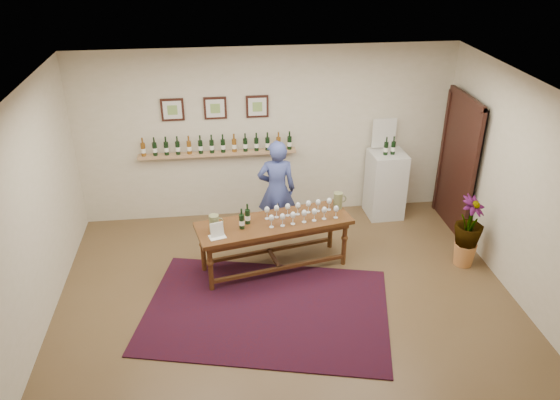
{
  "coord_description": "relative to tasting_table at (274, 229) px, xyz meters",
  "views": [
    {
      "loc": [
        -0.8,
        -5.68,
        4.52
      ],
      "look_at": [
        0.0,
        0.8,
        1.1
      ],
      "focal_mm": 35.0,
      "sensor_mm": 36.0,
      "label": 1
    }
  ],
  "objects": [
    {
      "name": "pedestal_bottles",
      "position": [
        2.0,
        1.3,
        0.64
      ],
      "size": [
        0.33,
        0.1,
        0.33
      ],
      "primitive_type": null,
      "rotation": [
        0.0,
        0.0,
        0.04
      ],
      "color": "black",
      "rests_on": "display_pedestal"
    },
    {
      "name": "pitcher_left",
      "position": [
        -0.82,
        -0.16,
        0.24
      ],
      "size": [
        0.2,
        0.2,
        0.24
      ],
      "primitive_type": null,
      "rotation": [
        0.0,
        0.0,
        0.34
      ],
      "color": "olive",
      "rests_on": "tasting_table"
    },
    {
      "name": "room_shell",
      "position": [
        2.19,
        1.04,
        0.47
      ],
      "size": [
        6.0,
        6.0,
        6.0
      ],
      "color": "beige",
      "rests_on": "ground"
    },
    {
      "name": "ground",
      "position": [
        0.08,
        -0.82,
        -0.65
      ],
      "size": [
        6.0,
        6.0,
        0.0
      ],
      "primitive_type": "plane",
      "color": "brown",
      "rests_on": "ground"
    },
    {
      "name": "rug",
      "position": [
        -0.21,
        -0.96,
        -0.64
      ],
      "size": [
        3.48,
        2.72,
        0.02
      ],
      "primitive_type": "cube",
      "rotation": [
        0.0,
        0.0,
        -0.24
      ],
      "color": "#410B10",
      "rests_on": "ground"
    },
    {
      "name": "tasting_table",
      "position": [
        0.0,
        0.0,
        0.0
      ],
      "size": [
        2.24,
        1.11,
        0.76
      ],
      "rotation": [
        0.0,
        0.0,
        0.21
      ],
      "color": "#422410",
      "rests_on": "ground"
    },
    {
      "name": "menu_card",
      "position": [
        -0.79,
        -0.29,
        0.21
      ],
      "size": [
        0.25,
        0.21,
        0.2
      ],
      "primitive_type": "cube",
      "rotation": [
        0.0,
        0.0,
        0.27
      ],
      "color": "silver",
      "rests_on": "tasting_table"
    },
    {
      "name": "table_bottles",
      "position": [
        -0.41,
        -0.07,
        0.27
      ],
      "size": [
        0.34,
        0.27,
        0.32
      ],
      "primitive_type": null,
      "rotation": [
        0.0,
        0.0,
        0.38
      ],
      "color": "black",
      "rests_on": "tasting_table"
    },
    {
      "name": "person",
      "position": [
        0.14,
        0.88,
        0.16
      ],
      "size": [
        0.59,
        0.4,
        1.6
      ],
      "primitive_type": "imported",
      "rotation": [
        0.0,
        0.0,
        3.12
      ],
      "color": "#3B478B",
      "rests_on": "ground"
    },
    {
      "name": "info_sign",
      "position": [
        1.97,
        1.55,
        0.74
      ],
      "size": [
        0.39,
        0.03,
        0.54
      ],
      "primitive_type": "cube",
      "rotation": [
        0.0,
        0.0,
        0.04
      ],
      "color": "silver",
      "rests_on": "display_pedestal"
    },
    {
      "name": "pitcher_right",
      "position": [
        0.95,
        0.28,
        0.23
      ],
      "size": [
        0.18,
        0.18,
        0.24
      ],
      "primitive_type": null,
      "rotation": [
        0.0,
        0.0,
        0.18
      ],
      "color": "olive",
      "rests_on": "tasting_table"
    },
    {
      "name": "potted_plant",
      "position": [
        2.73,
        -0.25,
        -0.1
      ],
      "size": [
        0.69,
        0.69,
        0.93
      ],
      "rotation": [
        0.0,
        0.0,
        0.72
      ],
      "color": "#BF793F",
      "rests_on": "ground"
    },
    {
      "name": "table_glasses",
      "position": [
        0.38,
        0.04,
        0.21
      ],
      "size": [
        1.46,
        0.58,
        0.2
      ],
      "primitive_type": null,
      "rotation": [
        0.0,
        0.0,
        0.18
      ],
      "color": "silver",
      "rests_on": "tasting_table"
    },
    {
      "name": "display_pedestal",
      "position": [
        2.01,
        1.35,
        -0.09
      ],
      "size": [
        0.58,
        0.58,
        1.12
      ],
      "primitive_type": "cube",
      "rotation": [
        0.0,
        0.0,
        0.04
      ],
      "color": "silver",
      "rests_on": "ground"
    }
  ]
}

